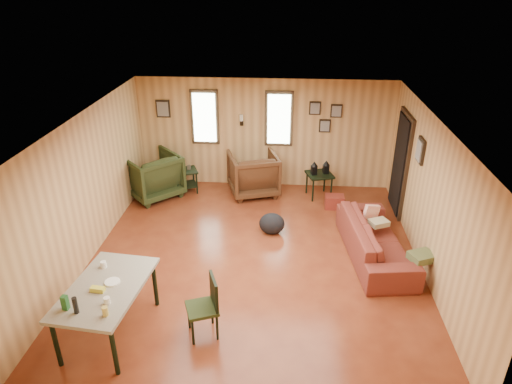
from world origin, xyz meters
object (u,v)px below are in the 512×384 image
(recliner_green, at_px, (153,174))
(sofa, at_px, (376,234))
(end_table, at_px, (186,177))
(recliner_brown, at_px, (253,172))
(dining_table, at_px, (105,292))
(side_table, at_px, (320,172))

(recliner_green, bearing_deg, sofa, 111.60)
(end_table, bearing_deg, recliner_brown, 1.21)
(recliner_brown, bearing_deg, dining_table, 53.30)
(sofa, height_order, dining_table, dining_table)
(recliner_brown, bearing_deg, side_table, 160.57)
(recliner_brown, distance_m, dining_table, 4.69)
(dining_table, bearing_deg, side_table, 61.82)
(recliner_brown, xyz_separation_m, recliner_green, (-2.12, -0.29, 0.02))
(recliner_green, xyz_separation_m, side_table, (3.53, 0.24, 0.03))
(side_table, bearing_deg, recliner_green, -176.07)
(end_table, bearing_deg, recliner_green, -157.68)
(sofa, distance_m, end_table, 4.36)
(sofa, distance_m, recliner_green, 4.80)
(side_table, bearing_deg, recliner_brown, 177.98)
(side_table, height_order, dining_table, dining_table)
(recliner_green, bearing_deg, dining_table, 54.00)
(sofa, relative_size, dining_table, 1.40)
(recliner_brown, xyz_separation_m, side_table, (1.41, -0.05, 0.05))
(sofa, distance_m, recliner_brown, 3.21)
(end_table, bearing_deg, sofa, -31.21)
(sofa, height_order, recliner_brown, recliner_brown)
(recliner_brown, height_order, dining_table, recliner_brown)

